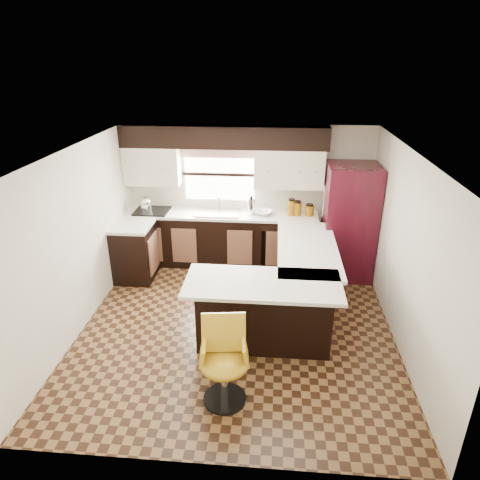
# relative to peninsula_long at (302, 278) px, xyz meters

# --- Properties ---
(floor) EXTENTS (4.40, 4.40, 0.00)m
(floor) POSITION_rel_peninsula_long_xyz_m (-0.90, -0.62, -0.45)
(floor) COLOR #49301A
(floor) RESTS_ON ground
(ceiling) EXTENTS (4.40, 4.40, 0.00)m
(ceiling) POSITION_rel_peninsula_long_xyz_m (-0.90, -0.62, 1.95)
(ceiling) COLOR silver
(ceiling) RESTS_ON wall_back
(wall_back) EXTENTS (4.40, 0.00, 4.40)m
(wall_back) POSITION_rel_peninsula_long_xyz_m (-0.90, 1.58, 0.75)
(wall_back) COLOR beige
(wall_back) RESTS_ON floor
(wall_front) EXTENTS (4.40, 0.00, 4.40)m
(wall_front) POSITION_rel_peninsula_long_xyz_m (-0.90, -2.83, 0.75)
(wall_front) COLOR beige
(wall_front) RESTS_ON floor
(wall_left) EXTENTS (0.00, 4.40, 4.40)m
(wall_left) POSITION_rel_peninsula_long_xyz_m (-3.00, -0.62, 0.75)
(wall_left) COLOR beige
(wall_left) RESTS_ON floor
(wall_right) EXTENTS (0.00, 4.40, 4.40)m
(wall_right) POSITION_rel_peninsula_long_xyz_m (1.20, -0.62, 0.75)
(wall_right) COLOR beige
(wall_right) RESTS_ON floor
(base_cab_back) EXTENTS (3.30, 0.60, 0.90)m
(base_cab_back) POSITION_rel_peninsula_long_xyz_m (-1.35, 1.28, 0.00)
(base_cab_back) COLOR black
(base_cab_back) RESTS_ON floor
(base_cab_left) EXTENTS (0.60, 0.70, 0.90)m
(base_cab_left) POSITION_rel_peninsula_long_xyz_m (-2.70, 0.62, 0.00)
(base_cab_left) COLOR black
(base_cab_left) RESTS_ON floor
(counter_back) EXTENTS (3.30, 0.60, 0.04)m
(counter_back) POSITION_rel_peninsula_long_xyz_m (-1.35, 1.28, 0.47)
(counter_back) COLOR silver
(counter_back) RESTS_ON base_cab_back
(counter_left) EXTENTS (0.60, 0.70, 0.04)m
(counter_left) POSITION_rel_peninsula_long_xyz_m (-2.70, 0.62, 0.47)
(counter_left) COLOR silver
(counter_left) RESTS_ON base_cab_left
(soffit) EXTENTS (3.40, 0.35, 0.36)m
(soffit) POSITION_rel_peninsula_long_xyz_m (-1.30, 1.40, 1.77)
(soffit) COLOR black
(soffit) RESTS_ON wall_back
(upper_cab_left) EXTENTS (0.94, 0.35, 0.64)m
(upper_cab_left) POSITION_rel_peninsula_long_xyz_m (-2.52, 1.40, 1.27)
(upper_cab_left) COLOR beige
(upper_cab_left) RESTS_ON wall_back
(upper_cab_right) EXTENTS (1.14, 0.35, 0.64)m
(upper_cab_right) POSITION_rel_peninsula_long_xyz_m (-0.22, 1.40, 1.27)
(upper_cab_right) COLOR beige
(upper_cab_right) RESTS_ON wall_back
(window_pane) EXTENTS (1.20, 0.02, 0.90)m
(window_pane) POSITION_rel_peninsula_long_xyz_m (-1.40, 1.56, 1.10)
(window_pane) COLOR white
(window_pane) RESTS_ON wall_back
(valance) EXTENTS (1.30, 0.06, 0.18)m
(valance) POSITION_rel_peninsula_long_xyz_m (-1.40, 1.52, 1.49)
(valance) COLOR #D19B93
(valance) RESTS_ON wall_back
(sink) EXTENTS (0.75, 0.45, 0.03)m
(sink) POSITION_rel_peninsula_long_xyz_m (-1.40, 1.25, 0.51)
(sink) COLOR #B2B2B7
(sink) RESTS_ON counter_back
(dishwasher) EXTENTS (0.58, 0.03, 0.78)m
(dishwasher) POSITION_rel_peninsula_long_xyz_m (-0.35, 0.99, -0.02)
(dishwasher) COLOR black
(dishwasher) RESTS_ON floor
(cooktop) EXTENTS (0.58, 0.50, 0.02)m
(cooktop) POSITION_rel_peninsula_long_xyz_m (-2.55, 1.25, 0.51)
(cooktop) COLOR black
(cooktop) RESTS_ON counter_back
(peninsula_long) EXTENTS (0.60, 1.95, 0.90)m
(peninsula_long) POSITION_rel_peninsula_long_xyz_m (0.00, 0.00, 0.00)
(peninsula_long) COLOR black
(peninsula_long) RESTS_ON floor
(peninsula_return) EXTENTS (1.65, 0.60, 0.90)m
(peninsula_return) POSITION_rel_peninsula_long_xyz_m (-0.53, -0.97, 0.00)
(peninsula_return) COLOR black
(peninsula_return) RESTS_ON floor
(counter_pen_long) EXTENTS (0.84, 1.95, 0.04)m
(counter_pen_long) POSITION_rel_peninsula_long_xyz_m (0.05, 0.00, 0.47)
(counter_pen_long) COLOR silver
(counter_pen_long) RESTS_ON peninsula_long
(counter_pen_return) EXTENTS (1.89, 0.84, 0.04)m
(counter_pen_return) POSITION_rel_peninsula_long_xyz_m (-0.55, -1.06, 0.47)
(counter_pen_return) COLOR silver
(counter_pen_return) RESTS_ON peninsula_return
(refrigerator) EXTENTS (0.81, 0.78, 1.88)m
(refrigerator) POSITION_rel_peninsula_long_xyz_m (0.78, 1.05, 0.49)
(refrigerator) COLOR #3A0915
(refrigerator) RESTS_ON floor
(bar_chair) EXTENTS (0.57, 0.57, 0.96)m
(bar_chair) POSITION_rel_peninsula_long_xyz_m (-0.91, -2.02, 0.03)
(bar_chair) COLOR gold
(bar_chair) RESTS_ON floor
(kettle) EXTENTS (0.19, 0.19, 0.25)m
(kettle) POSITION_rel_peninsula_long_xyz_m (-2.64, 1.26, 0.65)
(kettle) COLOR silver
(kettle) RESTS_ON cooktop
(percolator) EXTENTS (0.13, 0.13, 0.29)m
(percolator) POSITION_rel_peninsula_long_xyz_m (-0.83, 1.28, 0.64)
(percolator) COLOR silver
(percolator) RESTS_ON counter_back
(mixing_bowl) EXTENTS (0.39, 0.39, 0.07)m
(mixing_bowl) POSITION_rel_peninsula_long_xyz_m (-0.62, 1.28, 0.53)
(mixing_bowl) COLOR white
(mixing_bowl) RESTS_ON counter_back
(canister_large) EXTENTS (0.12, 0.12, 0.26)m
(canister_large) POSITION_rel_peninsula_long_xyz_m (-0.16, 1.30, 0.62)
(canister_large) COLOR #7F5307
(canister_large) RESTS_ON counter_back
(canister_med) EXTENTS (0.14, 0.14, 0.22)m
(canister_med) POSITION_rel_peninsula_long_xyz_m (-0.06, 1.30, 0.61)
(canister_med) COLOR #7F5307
(canister_med) RESTS_ON counter_back
(canister_small) EXTENTS (0.14, 0.14, 0.17)m
(canister_small) POSITION_rel_peninsula_long_xyz_m (0.15, 1.30, 0.58)
(canister_small) COLOR #7F5307
(canister_small) RESTS_ON counter_back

